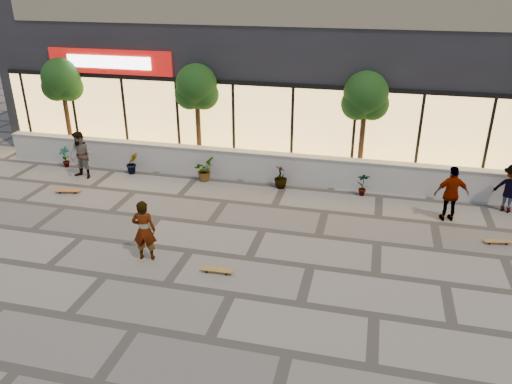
% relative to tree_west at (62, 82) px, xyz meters
% --- Properties ---
extents(ground, '(80.00, 80.00, 0.00)m').
position_rel_tree_west_xyz_m(ground, '(9.00, -7.70, -2.99)').
color(ground, gray).
rests_on(ground, ground).
extents(planter_wall, '(22.00, 0.42, 1.04)m').
position_rel_tree_west_xyz_m(planter_wall, '(9.00, -0.70, -2.46)').
color(planter_wall, beige).
rests_on(planter_wall, ground).
extents(retail_building, '(24.00, 9.17, 8.50)m').
position_rel_tree_west_xyz_m(retail_building, '(9.00, 4.79, 1.26)').
color(retail_building, black).
rests_on(retail_building, ground).
extents(shrub_a, '(0.43, 0.29, 0.81)m').
position_rel_tree_west_xyz_m(shrub_a, '(0.50, -1.25, -2.58)').
color(shrub_a, '#1B3D13').
rests_on(shrub_a, ground).
extents(shrub_b, '(0.57, 0.57, 0.81)m').
position_rel_tree_west_xyz_m(shrub_b, '(3.30, -1.25, -2.58)').
color(shrub_b, '#1B3D13').
rests_on(shrub_b, ground).
extents(shrub_c, '(0.68, 0.77, 0.81)m').
position_rel_tree_west_xyz_m(shrub_c, '(6.10, -1.25, -2.58)').
color(shrub_c, '#1B3D13').
rests_on(shrub_c, ground).
extents(shrub_d, '(0.64, 0.64, 0.81)m').
position_rel_tree_west_xyz_m(shrub_d, '(8.90, -1.25, -2.58)').
color(shrub_d, '#1B3D13').
rests_on(shrub_d, ground).
extents(shrub_e, '(0.46, 0.35, 0.81)m').
position_rel_tree_west_xyz_m(shrub_e, '(11.70, -1.25, -2.58)').
color(shrub_e, '#1B3D13').
rests_on(shrub_e, ground).
extents(tree_west, '(1.60, 1.50, 3.92)m').
position_rel_tree_west_xyz_m(tree_west, '(0.00, 0.00, 0.00)').
color(tree_west, '#492B1A').
rests_on(tree_west, ground).
extents(tree_midwest, '(1.60, 1.50, 3.92)m').
position_rel_tree_west_xyz_m(tree_midwest, '(5.50, 0.00, 0.00)').
color(tree_midwest, '#492B1A').
rests_on(tree_midwest, ground).
extents(tree_mideast, '(1.60, 1.50, 3.92)m').
position_rel_tree_west_xyz_m(tree_mideast, '(11.50, 0.00, 0.00)').
color(tree_mideast, '#492B1A').
rests_on(tree_mideast, ground).
extents(skater_center, '(0.66, 0.50, 1.66)m').
position_rel_tree_west_xyz_m(skater_center, '(6.39, -6.69, -2.16)').
color(skater_center, white).
rests_on(skater_center, ground).
extents(skater_left, '(0.95, 0.81, 1.73)m').
position_rel_tree_west_xyz_m(skater_left, '(1.75, -2.07, -2.12)').
color(skater_left, '#987A62').
rests_on(skater_left, ground).
extents(skater_right_near, '(1.07, 0.62, 1.72)m').
position_rel_tree_west_xyz_m(skater_right_near, '(14.30, -2.48, -2.12)').
color(skater_right_near, silver).
rests_on(skater_right_near, ground).
extents(skater_right_far, '(1.15, 0.97, 1.54)m').
position_rel_tree_west_xyz_m(skater_right_far, '(16.15, -1.40, -2.21)').
color(skater_right_far, maroon).
rests_on(skater_right_far, ground).
extents(skateboard_center, '(0.83, 0.24, 0.10)m').
position_rel_tree_west_xyz_m(skateboard_center, '(8.40, -6.90, -2.90)').
color(skateboard_center, olive).
rests_on(skateboard_center, ground).
extents(skateboard_left, '(0.87, 0.38, 0.10)m').
position_rel_tree_west_xyz_m(skateboard_left, '(1.97, -3.43, -2.90)').
color(skateboard_left, '#C35E24').
rests_on(skateboard_left, ground).
extents(skateboard_right_near, '(0.76, 0.31, 0.09)m').
position_rel_tree_west_xyz_m(skateboard_right_near, '(15.49, -3.68, -2.91)').
color(skateboard_right_near, '#946230').
rests_on(skateboard_right_near, ground).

